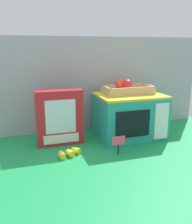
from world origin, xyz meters
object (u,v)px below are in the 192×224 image
at_px(cookie_set_box, 60,118).
at_px(loose_toy_banana, 69,153).
at_px(price_sign, 119,142).
at_px(food_groups_crate, 127,89).
at_px(toy_microwave, 129,115).

relative_size(cookie_set_box, loose_toy_banana, 2.50).
bearing_deg(price_sign, food_groups_crate, 58.93).
height_order(food_groups_crate, loose_toy_banana, food_groups_crate).
xyz_separation_m(food_groups_crate, loose_toy_banana, (-0.41, -0.21, -0.28)).
height_order(cookie_set_box, loose_toy_banana, cookie_set_box).
bearing_deg(food_groups_crate, cookie_set_box, -175.47).
height_order(toy_microwave, loose_toy_banana, toy_microwave).
distance_m(toy_microwave, price_sign, 0.30).
bearing_deg(loose_toy_banana, price_sign, -13.88).
distance_m(cookie_set_box, price_sign, 0.36).
xyz_separation_m(food_groups_crate, price_sign, (-0.16, -0.27, -0.23)).
height_order(cookie_set_box, price_sign, cookie_set_box).
relative_size(food_groups_crate, loose_toy_banana, 2.36).
relative_size(toy_microwave, cookie_set_box, 1.26).
relative_size(toy_microwave, price_sign, 3.95).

